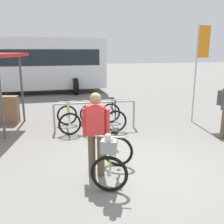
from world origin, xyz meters
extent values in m
plane|color=slate|center=(0.00, 0.00, 0.00)|extent=(80.00, 80.00, 0.00)
cylinder|color=#99999E|center=(-1.57, 2.89, 0.42)|extent=(0.06, 0.06, 0.85)
cylinder|color=#99999E|center=(0.88, 2.86, 0.42)|extent=(0.06, 0.06, 0.85)
cylinder|color=#99999E|center=(-0.34, 2.87, 0.85)|extent=(2.45, 0.08, 0.05)
torus|color=black|center=(-1.16, 3.57, 0.33)|extent=(0.66, 0.10, 0.66)
cylinder|color=#B7B7BC|center=(-1.16, 3.57, 0.33)|extent=(0.08, 0.06, 0.08)
torus|color=black|center=(-1.14, 2.56, 0.33)|extent=(0.66, 0.10, 0.66)
cylinder|color=#B7B7BC|center=(-1.14, 2.56, 0.33)|extent=(0.08, 0.06, 0.08)
cube|color=#9ED14C|center=(-1.15, 3.07, 0.56)|extent=(0.06, 0.92, 0.04)
cube|color=#9ED14C|center=(-1.15, 3.02, 0.78)|extent=(0.05, 0.61, 0.04)
cylinder|color=#9ED14C|center=(-1.15, 3.25, 0.60)|extent=(0.03, 0.03, 0.55)
cube|color=black|center=(-1.15, 3.25, 0.88)|extent=(0.13, 0.24, 0.06)
cylinder|color=#9ED14C|center=(-1.14, 2.68, 0.65)|extent=(0.03, 0.03, 0.63)
cylinder|color=#B7B7BC|center=(-1.14, 2.68, 0.96)|extent=(0.52, 0.04, 0.03)
torus|color=black|center=(-0.42, 3.57, 0.33)|extent=(0.66, 0.10, 0.66)
cylinder|color=#B7B7BC|center=(-0.42, 3.57, 0.33)|extent=(0.08, 0.07, 0.08)
torus|color=black|center=(-0.47, 2.55, 0.33)|extent=(0.66, 0.10, 0.66)
cylinder|color=#B7B7BC|center=(-0.47, 2.55, 0.33)|extent=(0.08, 0.07, 0.08)
cube|color=orange|center=(-0.45, 3.06, 0.56)|extent=(0.08, 0.92, 0.04)
cube|color=orange|center=(-0.45, 3.01, 0.78)|extent=(0.07, 0.61, 0.04)
cylinder|color=orange|center=(-0.44, 3.24, 0.60)|extent=(0.03, 0.03, 0.55)
cube|color=black|center=(-0.44, 3.24, 0.88)|extent=(0.13, 0.25, 0.06)
cylinder|color=orange|center=(-0.47, 2.67, 0.65)|extent=(0.03, 0.03, 0.63)
cylinder|color=#B7B7BC|center=(-0.47, 2.67, 0.96)|extent=(0.52, 0.05, 0.03)
torus|color=black|center=(0.28, 3.56, 0.33)|extent=(0.66, 0.13, 0.66)
cylinder|color=#B7B7BC|center=(0.28, 3.56, 0.33)|extent=(0.08, 0.07, 0.08)
torus|color=black|center=(0.22, 2.54, 0.33)|extent=(0.66, 0.13, 0.66)
cylinder|color=#B7B7BC|center=(0.22, 2.54, 0.33)|extent=(0.08, 0.07, 0.08)
cube|color=black|center=(0.25, 3.05, 0.56)|extent=(0.09, 0.92, 0.04)
cube|color=black|center=(0.25, 3.00, 0.78)|extent=(0.07, 0.61, 0.04)
cylinder|color=black|center=(0.26, 3.23, 0.60)|extent=(0.03, 0.03, 0.55)
cube|color=black|center=(0.26, 3.23, 0.88)|extent=(0.13, 0.25, 0.06)
cylinder|color=black|center=(0.23, 2.66, 0.65)|extent=(0.03, 0.03, 0.63)
cylinder|color=#B7B7BC|center=(0.23, 2.66, 0.96)|extent=(0.52, 0.06, 0.03)
torus|color=black|center=(-0.28, 0.30, 0.33)|extent=(0.63, 0.30, 0.66)
cylinder|color=#B7B7BC|center=(-0.28, 0.30, 0.33)|extent=(0.10, 0.09, 0.08)
torus|color=black|center=(-0.67, -0.65, 0.33)|extent=(0.63, 0.30, 0.66)
cylinder|color=#B7B7BC|center=(-0.67, -0.65, 0.33)|extent=(0.10, 0.09, 0.08)
cube|color=#9ED14C|center=(-0.47, -0.17, 0.56)|extent=(0.38, 0.86, 0.04)
cube|color=#9ED14C|center=(-0.49, -0.22, 0.78)|extent=(0.26, 0.58, 0.04)
cylinder|color=#9ED14C|center=(-0.41, 0.00, 0.60)|extent=(0.03, 0.03, 0.55)
cube|color=black|center=(-0.41, 0.00, 0.88)|extent=(0.20, 0.27, 0.06)
cylinder|color=#9ED14C|center=(-0.62, -0.53, 0.65)|extent=(0.03, 0.03, 0.63)
cylinder|color=#B7B7BC|center=(-0.62, -0.53, 0.96)|extent=(0.49, 0.22, 0.03)
cube|color=gray|center=(-0.67, -0.66, 0.84)|extent=(0.32, 0.28, 0.22)
ellipsoid|color=beige|center=(-0.67, -0.66, 0.94)|extent=(0.23, 0.22, 0.16)
sphere|color=beige|center=(-0.70, -0.74, 1.04)|extent=(0.11, 0.11, 0.11)
cylinder|color=brown|center=(-0.86, 0.04, 0.41)|extent=(0.14, 0.14, 0.82)
cylinder|color=brown|center=(-0.70, -0.03, 0.41)|extent=(0.14, 0.14, 0.82)
cube|color=red|center=(-0.78, 0.00, 1.11)|extent=(0.39, 0.31, 0.58)
cylinder|color=red|center=(-0.98, 0.11, 1.06)|extent=(0.09, 0.09, 0.55)
cylinder|color=red|center=(-0.57, -0.06, 1.06)|extent=(0.09, 0.09, 0.55)
sphere|color=#9E7051|center=(-0.78, 0.00, 1.53)|extent=(0.22, 0.22, 0.22)
cylinder|color=brown|center=(2.96, 1.30, 0.41)|extent=(0.14, 0.14, 0.82)
cube|color=#3F3F44|center=(2.94, 1.48, 1.13)|extent=(0.29, 0.27, 0.40)
cube|color=silver|center=(-3.70, 10.46, 1.65)|extent=(10.09, 2.88, 2.70)
cube|color=#19232D|center=(-3.70, 10.46, 2.00)|extent=(9.29, 2.86, 0.84)
cube|color=silver|center=(-3.70, 10.46, 3.04)|extent=(9.08, 2.59, 0.08)
cylinder|color=black|center=(-0.41, 9.34, 0.45)|extent=(0.28, 0.91, 0.90)
cylinder|color=black|center=(-0.50, 11.84, 0.45)|extent=(0.28, 0.91, 0.90)
cylinder|color=#4C4C51|center=(-2.59, 4.40, 1.10)|extent=(0.07, 0.07, 2.20)
cylinder|color=#4C4C51|center=(-2.92, 2.63, 1.10)|extent=(0.07, 0.07, 2.20)
cylinder|color=#B2B2B7|center=(3.03, 3.06, 1.60)|extent=(0.05, 0.05, 3.20)
cube|color=orange|center=(3.25, 3.06, 2.65)|extent=(0.40, 0.03, 1.00)
camera|label=1|loc=(-1.49, -4.53, 2.40)|focal=40.70mm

